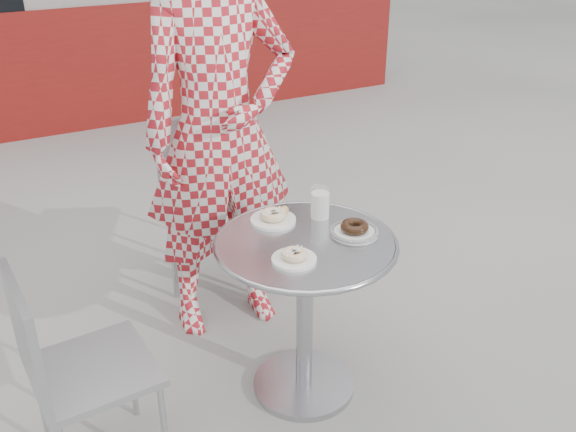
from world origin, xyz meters
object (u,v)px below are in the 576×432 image
chair_left (97,408)px  seated_person (220,131)px  bistro_table (305,280)px  milk_cup (320,204)px  plate_far (274,217)px  plate_near (294,257)px  plate_checker (354,230)px  chair_far (213,228)px

chair_left → seated_person: size_ratio=0.43×
bistro_table → milk_cup: 0.30m
plate_far → plate_near: 0.31m
chair_left → milk_cup: milk_cup is taller
bistro_table → chair_left: chair_left is taller
plate_checker → milk_cup: (-0.04, 0.17, 0.04)m
bistro_table → chair_left: bearing=-179.9°
bistro_table → plate_near: plate_near is taller
seated_person → milk_cup: (0.21, -0.47, -0.18)m
chair_far → milk_cup: bearing=122.8°
bistro_table → plate_checker: (0.19, -0.04, 0.18)m
chair_far → plate_far: (-0.03, -0.76, 0.41)m
plate_far → plate_checker: size_ratio=0.97×
bistro_table → plate_checker: 0.26m
milk_cup → plate_checker: bearing=-75.9°
bistro_table → chair_far: (0.00, 0.95, -0.23)m
chair_far → chair_left: bearing=72.6°
seated_person → milk_cup: 0.55m
chair_left → chair_far: bearing=-44.3°
chair_left → milk_cup: bearing=-85.4°
plate_far → plate_checker: 0.32m
plate_near → plate_checker: bearing=12.8°
bistro_table → plate_far: plate_far is taller
seated_person → plate_near: seated_person is taller
bistro_table → plate_far: (-0.03, 0.20, 0.18)m
seated_person → plate_checker: bearing=-64.4°
plate_far → milk_cup: size_ratio=1.42×
bistro_table → plate_near: bearing=-135.7°
plate_far → seated_person: bearing=95.2°
chair_far → seated_person: size_ratio=0.51×
plate_near → plate_checker: size_ratio=0.86×
bistro_table → plate_near: size_ratio=4.38×
bistro_table → chair_far: size_ratio=0.73×
bistro_table → chair_left: (-0.81, -0.00, -0.27)m
seated_person → plate_checker: seated_person is taller
milk_cup → plate_far: bearing=162.0°
chair_far → plate_near: 1.13m
chair_far → milk_cup: 0.94m
bistro_table → seated_person: (-0.07, 0.61, 0.40)m
plate_near → milk_cup: bearing=44.5°
seated_person → plate_checker: size_ratio=10.18×
plate_near → chair_left: bearing=172.0°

